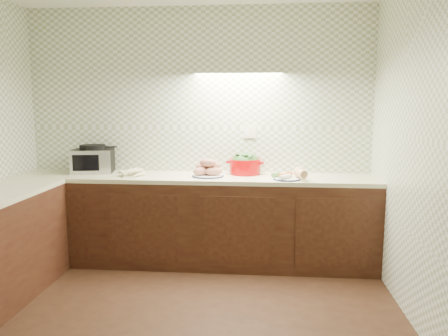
# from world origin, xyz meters

# --- Properties ---
(room) EXTENTS (3.60, 3.60, 2.60)m
(room) POSITION_xyz_m (0.00, 0.00, 1.63)
(room) COLOR black
(room) RESTS_ON ground
(counter) EXTENTS (3.60, 3.60, 0.90)m
(counter) POSITION_xyz_m (-0.68, 0.68, 0.45)
(counter) COLOR black
(counter) RESTS_ON ground
(toaster_oven) EXTENTS (0.46, 0.38, 0.29)m
(toaster_oven) POSITION_xyz_m (-1.08, 1.62, 1.04)
(toaster_oven) COLOR black
(toaster_oven) RESTS_ON counter
(parsnip_pile) EXTENTS (0.33, 0.37, 0.07)m
(parsnip_pile) POSITION_xyz_m (-0.65, 1.50, 0.93)
(parsnip_pile) COLOR beige
(parsnip_pile) RESTS_ON counter
(sweet_potato_plate) EXTENTS (0.31, 0.31, 0.18)m
(sweet_potato_plate) POSITION_xyz_m (0.14, 1.48, 0.97)
(sweet_potato_plate) COLOR #121644
(sweet_potato_plate) RESTS_ON counter
(onion_bowl) EXTENTS (0.14, 0.14, 0.10)m
(onion_bowl) POSITION_xyz_m (0.13, 1.62, 0.94)
(onion_bowl) COLOR black
(onion_bowl) RESTS_ON counter
(dutch_oven) EXTENTS (0.39, 0.36, 0.22)m
(dutch_oven) POSITION_xyz_m (0.51, 1.65, 1.01)
(dutch_oven) COLOR #AE0507
(dutch_oven) RESTS_ON counter
(veg_plate) EXTENTS (0.34, 0.29, 0.12)m
(veg_plate) POSITION_xyz_m (0.97, 1.38, 0.94)
(veg_plate) COLOR #121644
(veg_plate) RESTS_ON counter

